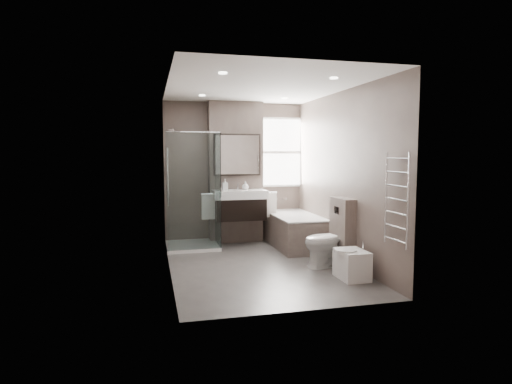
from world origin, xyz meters
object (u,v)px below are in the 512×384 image
object	(u,v)px
vanity	(240,205)
bidet	(352,264)
toilet	(328,241)
bathtub	(294,229)

from	to	relation	value
vanity	bidet	world-z (taller)	vanity
vanity	toilet	distance (m)	2.01
bathtub	bidet	size ratio (longest dim) A/B	3.21
toilet	bidet	world-z (taller)	toilet
toilet	bidet	distance (m)	0.69
vanity	bidet	bearing A→B (deg)	-66.94
vanity	bathtub	bearing A→B (deg)	-19.37
bathtub	toilet	world-z (taller)	toilet
bidet	toilet	bearing A→B (deg)	93.86
bidet	vanity	bearing A→B (deg)	113.06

